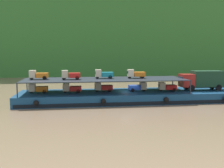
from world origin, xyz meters
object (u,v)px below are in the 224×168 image
at_px(mini_truck_lower_mid, 103,87).
at_px(mini_truck_lower_bow, 167,87).
at_px(mini_truck_upper_mid, 71,75).
at_px(mini_truck_lower_fore, 138,87).
at_px(mini_truck_upper_bow, 136,74).
at_px(mini_truck_upper_stern, 38,75).
at_px(mini_truck_upper_fore, 104,74).
at_px(mini_truck_lower_stern, 38,88).
at_px(mini_truck_lower_aft, 72,88).
at_px(cargo_barge, 129,96).
at_px(covered_lorry, 202,80).

distance_m(mini_truck_lower_mid, mini_truck_lower_bow, 9.93).
relative_size(mini_truck_lower_mid, mini_truck_upper_mid, 1.00).
bearing_deg(mini_truck_lower_bow, mini_truck_lower_fore, 173.96).
bearing_deg(mini_truck_lower_mid, mini_truck_upper_bow, -0.14).
height_order(mini_truck_upper_stern, mini_truck_upper_bow, same).
xyz_separation_m(mini_truck_upper_stern, mini_truck_upper_fore, (9.78, 0.24, 0.00)).
distance_m(mini_truck_lower_stern, mini_truck_lower_mid, 9.76).
distance_m(mini_truck_lower_bow, mini_truck_upper_stern, 19.69).
xyz_separation_m(mini_truck_lower_aft, mini_truck_upper_mid, (-0.15, -0.10, 2.00)).
relative_size(mini_truck_lower_aft, mini_truck_upper_fore, 1.02).
bearing_deg(mini_truck_lower_aft, mini_truck_upper_mid, -145.09).
bearing_deg(mini_truck_upper_fore, mini_truck_upper_mid, -169.48).
relative_size(cargo_barge, mini_truck_lower_stern, 12.26).
distance_m(mini_truck_lower_bow, mini_truck_upper_fore, 10.06).
xyz_separation_m(mini_truck_lower_aft, mini_truck_lower_fore, (10.14, 0.05, 0.00)).
bearing_deg(mini_truck_lower_fore, mini_truck_lower_stern, 179.13).
bearing_deg(mini_truck_lower_stern, mini_truck_upper_bow, 1.18).
height_order(cargo_barge, mini_truck_upper_stern, mini_truck_upper_stern).
relative_size(mini_truck_upper_mid, mini_truck_upper_bow, 1.00).
xyz_separation_m(mini_truck_upper_mid, mini_truck_upper_bow, (10.06, 0.69, 0.00)).
bearing_deg(mini_truck_upper_bow, mini_truck_upper_mid, -176.10).
bearing_deg(mini_truck_upper_stern, mini_truck_upper_mid, -8.36).
distance_m(mini_truck_lower_fore, mini_truck_upper_fore, 5.67).
xyz_separation_m(mini_truck_lower_fore, mini_truck_upper_bow, (-0.22, 0.54, 2.00)).
height_order(cargo_barge, mini_truck_lower_fore, mini_truck_lower_fore).
xyz_separation_m(mini_truck_lower_fore, mini_truck_upper_mid, (-10.29, -0.15, 2.00)).
bearing_deg(mini_truck_upper_bow, mini_truck_lower_bow, -12.05).
bearing_deg(mini_truck_lower_mid, mini_truck_upper_mid, -171.94).
xyz_separation_m(mini_truck_lower_bow, mini_truck_upper_bow, (-4.75, 1.02, 2.00)).
xyz_separation_m(mini_truck_upper_mid, mini_truck_upper_fore, (5.04, 0.94, 0.00)).
bearing_deg(covered_lorry, mini_truck_upper_bow, 176.48).
bearing_deg(mini_truck_lower_bow, mini_truck_upper_fore, 172.63).
bearing_deg(mini_truck_lower_aft, mini_truck_lower_bow, -1.69).
relative_size(mini_truck_upper_stern, mini_truck_upper_fore, 1.01).
distance_m(cargo_barge, mini_truck_upper_fore, 5.26).
xyz_separation_m(mini_truck_lower_stern, mini_truck_lower_aft, (4.96, -0.28, 0.00)).
bearing_deg(mini_truck_upper_bow, mini_truck_lower_fore, -67.42).
distance_m(mini_truck_lower_mid, mini_truck_upper_fore, 2.02).
bearing_deg(mini_truck_lower_fore, mini_truck_upper_mid, -179.16).
relative_size(covered_lorry, mini_truck_lower_fore, 2.83).
height_order(mini_truck_lower_aft, mini_truck_lower_mid, same).
xyz_separation_m(cargo_barge, covered_lorry, (11.84, -0.18, 2.45)).
height_order(mini_truck_upper_mid, mini_truck_upper_fore, same).
xyz_separation_m(mini_truck_lower_stern, mini_truck_upper_stern, (0.07, 0.32, 2.00)).
height_order(cargo_barge, covered_lorry, covered_lorry).
xyz_separation_m(mini_truck_lower_aft, mini_truck_upper_bow, (9.91, 0.58, 2.00)).
relative_size(mini_truck_lower_mid, mini_truck_upper_bow, 1.00).
relative_size(covered_lorry, mini_truck_lower_bow, 2.84).
height_order(covered_lorry, mini_truck_upper_stern, mini_truck_upper_stern).
xyz_separation_m(cargo_barge, mini_truck_upper_bow, (1.12, 0.48, 3.44)).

